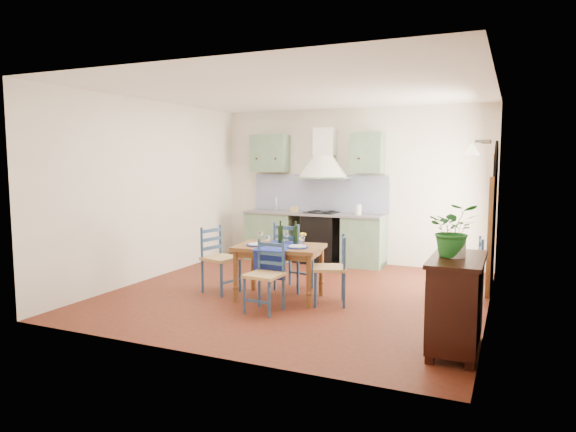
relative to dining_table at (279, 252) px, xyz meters
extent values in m
plane|color=#411D0D|center=(0.12, 0.36, -0.65)|extent=(5.00, 5.00, 0.00)
cube|color=beige|center=(0.12, 2.86, 0.75)|extent=(5.00, 0.04, 2.80)
cube|color=gray|center=(-1.33, 2.55, -0.21)|extent=(0.90, 0.60, 0.88)
cube|color=gray|center=(0.47, 2.55, -0.21)|extent=(0.70, 0.60, 0.88)
cube|color=black|center=(-0.33, 2.55, -0.21)|extent=(0.60, 0.58, 0.88)
cube|color=gray|center=(-0.48, 2.55, 0.25)|extent=(2.60, 0.64, 0.04)
cube|color=silver|center=(-1.33, 2.55, 0.25)|extent=(0.45, 0.40, 0.03)
cylinder|color=silver|center=(-1.33, 2.73, 0.40)|extent=(0.02, 0.02, 0.26)
cube|color=black|center=(-0.33, 2.55, 0.28)|extent=(0.55, 0.48, 0.02)
cube|color=black|center=(-0.48, 2.60, -0.61)|extent=(2.60, 0.50, 0.08)
cube|color=navy|center=(-0.48, 2.82, 0.61)|extent=(2.65, 0.05, 0.68)
cube|color=gray|center=(-1.43, 2.68, 1.35)|extent=(0.70, 0.34, 0.70)
cube|color=gray|center=(0.47, 2.68, 1.35)|extent=(0.55, 0.34, 0.70)
cone|color=silver|center=(-0.33, 2.61, 1.10)|extent=(0.96, 0.96, 0.40)
cube|color=silver|center=(-0.33, 2.70, 1.55)|extent=(0.36, 0.30, 0.50)
cube|color=beige|center=(2.62, 0.36, 0.75)|extent=(0.04, 5.00, 2.80)
cube|color=black|center=(2.60, 1.76, 0.18)|extent=(0.03, 1.00, 1.65)
cylinder|color=black|center=(2.60, 1.76, 1.00)|extent=(0.03, 1.00, 1.00)
cube|color=brown|center=(2.58, 1.22, 0.18)|extent=(0.06, 0.06, 1.65)
cube|color=brown|center=(2.58, 2.30, 0.18)|extent=(0.06, 0.06, 1.65)
cube|color=brown|center=(2.59, 1.98, 0.33)|extent=(0.04, 0.55, 1.96)
cylinder|color=silver|center=(2.56, -0.83, 1.40)|extent=(0.15, 0.04, 0.04)
cone|color=#FFEDC6|center=(2.46, -0.83, 1.33)|extent=(0.16, 0.16, 0.12)
cube|color=beige|center=(-2.38, 0.36, 0.75)|extent=(0.04, 5.00, 2.80)
cube|color=white|center=(0.12, 0.36, 2.16)|extent=(5.00, 5.00, 0.01)
cube|color=brown|center=(0.00, 0.00, 0.05)|extent=(1.22, 0.88, 0.05)
cube|color=brown|center=(0.00, 0.00, -0.01)|extent=(1.09, 0.75, 0.08)
cylinder|color=brown|center=(-0.47, -0.36, -0.31)|extent=(0.07, 0.07, 0.67)
cylinder|color=brown|center=(-0.54, 0.27, -0.31)|extent=(0.07, 0.07, 0.67)
cylinder|color=brown|center=(0.53, -0.26, -0.31)|extent=(0.07, 0.07, 0.67)
cylinder|color=brown|center=(0.47, 0.37, -0.31)|extent=(0.07, 0.07, 0.67)
cube|color=navy|center=(0.00, -0.04, 0.08)|extent=(0.51, 0.90, 0.01)
cube|color=navy|center=(0.04, -0.39, -0.10)|extent=(0.43, 0.06, 0.38)
cylinder|color=navy|center=(-0.28, -0.12, 0.09)|extent=(0.29, 0.29, 0.01)
cylinder|color=silver|center=(-0.28, -0.12, 0.10)|extent=(0.23, 0.23, 0.01)
cylinder|color=navy|center=(0.29, -0.06, 0.09)|extent=(0.29, 0.29, 0.01)
cylinder|color=silver|center=(0.29, -0.06, 0.10)|extent=(0.23, 0.23, 0.01)
cylinder|color=black|center=(-0.07, 0.19, 0.24)|extent=(0.07, 0.07, 0.32)
cylinder|color=black|center=(0.15, 0.21, 0.24)|extent=(0.07, 0.07, 0.32)
cylinder|color=white|center=(0.27, 0.18, 0.14)|extent=(0.05, 0.05, 0.10)
sphere|color=yellow|center=(0.27, 0.18, 0.23)|extent=(0.10, 0.10, 0.10)
cylinder|color=navy|center=(-0.11, -0.79, -0.42)|extent=(0.04, 0.04, 0.45)
cylinder|color=navy|center=(-0.08, -0.44, -0.21)|extent=(0.04, 0.04, 0.88)
cylinder|color=navy|center=(0.24, -0.82, -0.42)|extent=(0.04, 0.04, 0.45)
cylinder|color=navy|center=(0.27, -0.47, -0.21)|extent=(0.04, 0.04, 0.88)
cube|color=tan|center=(0.08, -0.63, -0.18)|extent=(0.44, 0.44, 0.04)
cube|color=navy|center=(0.09, -0.46, -0.06)|extent=(0.37, 0.05, 0.04)
cube|color=navy|center=(0.09, -0.46, 0.06)|extent=(0.37, 0.05, 0.04)
cube|color=navy|center=(0.09, -0.46, 0.17)|extent=(0.37, 0.05, 0.04)
cube|color=navy|center=(0.07, -0.81, -0.47)|extent=(0.35, 0.06, 0.02)
cylinder|color=navy|center=(0.21, 0.70, -0.39)|extent=(0.04, 0.04, 0.51)
cylinder|color=navy|center=(0.14, 0.31, -0.15)|extent=(0.04, 0.04, 0.99)
cylinder|color=navy|center=(-0.18, 0.77, -0.39)|extent=(0.04, 0.04, 0.51)
cylinder|color=navy|center=(-0.25, 0.38, -0.15)|extent=(0.04, 0.04, 0.99)
cube|color=tan|center=(-0.02, 0.54, -0.12)|extent=(0.53, 0.53, 0.04)
cube|color=navy|center=(-0.06, 0.35, 0.01)|extent=(0.42, 0.10, 0.05)
cube|color=navy|center=(-0.06, 0.35, 0.15)|extent=(0.42, 0.10, 0.05)
cube|color=navy|center=(-0.06, 0.35, 0.28)|extent=(0.42, 0.10, 0.05)
cube|color=navy|center=(0.01, 0.74, -0.45)|extent=(0.40, 0.10, 0.03)
cylinder|color=navy|center=(-0.76, -0.25, -0.41)|extent=(0.04, 0.04, 0.48)
cylinder|color=navy|center=(-1.12, -0.17, -0.18)|extent=(0.04, 0.04, 0.93)
cylinder|color=navy|center=(-0.68, 0.11, -0.41)|extent=(0.04, 0.04, 0.48)
cylinder|color=navy|center=(-1.04, 0.20, -0.18)|extent=(0.04, 0.04, 0.93)
cube|color=tan|center=(-0.90, -0.03, -0.15)|extent=(0.52, 0.52, 0.04)
cube|color=navy|center=(-1.08, 0.01, -0.02)|extent=(0.11, 0.39, 0.05)
cube|color=navy|center=(-1.08, 0.01, 0.10)|extent=(0.11, 0.39, 0.05)
cube|color=navy|center=(-1.08, 0.01, 0.23)|extent=(0.11, 0.39, 0.05)
cube|color=navy|center=(-0.72, -0.07, -0.46)|extent=(0.11, 0.37, 0.03)
cylinder|color=navy|center=(0.47, 0.13, -0.41)|extent=(0.04, 0.04, 0.46)
cylinder|color=navy|center=(0.81, 0.26, -0.19)|extent=(0.04, 0.04, 0.91)
cylinder|color=navy|center=(0.60, -0.21, -0.41)|extent=(0.04, 0.04, 0.46)
cylinder|color=navy|center=(0.94, -0.08, -0.19)|extent=(0.04, 0.04, 0.91)
cube|color=tan|center=(0.71, 0.02, -0.17)|extent=(0.54, 0.54, 0.04)
cube|color=navy|center=(0.88, 0.09, -0.04)|extent=(0.16, 0.37, 0.05)
cube|color=navy|center=(0.88, 0.09, 0.08)|extent=(0.16, 0.37, 0.05)
cube|color=navy|center=(0.88, 0.09, 0.20)|extent=(0.16, 0.37, 0.05)
cube|color=navy|center=(0.54, -0.04, -0.46)|extent=(0.15, 0.35, 0.03)
cylinder|color=navy|center=(2.13, 1.17, -0.43)|extent=(0.03, 0.03, 0.43)
cylinder|color=navy|center=(2.46, 1.22, -0.22)|extent=(0.03, 0.03, 0.84)
cylinder|color=navy|center=(2.18, 0.84, -0.43)|extent=(0.03, 0.03, 0.43)
cylinder|color=navy|center=(2.51, 0.89, -0.22)|extent=(0.03, 0.03, 0.84)
cube|color=tan|center=(2.32, 1.03, -0.20)|extent=(0.45, 0.45, 0.04)
cube|color=navy|center=(2.49, 1.06, -0.08)|extent=(0.08, 0.36, 0.04)
cube|color=navy|center=(2.49, 1.06, 0.03)|extent=(0.08, 0.36, 0.04)
cube|color=navy|center=(2.49, 1.06, 0.14)|extent=(0.08, 0.36, 0.04)
cube|color=navy|center=(2.15, 1.00, -0.48)|extent=(0.08, 0.34, 0.02)
cube|color=black|center=(2.38, -1.03, -0.16)|extent=(0.45, 1.00, 0.82)
cube|color=black|center=(2.38, -1.03, 0.27)|extent=(0.50, 1.05, 0.04)
cube|color=brown|center=(2.15, -1.26, -0.20)|extent=(0.02, 0.38, 0.63)
cube|color=brown|center=(2.15, -0.80, -0.20)|extent=(0.02, 0.38, 0.63)
cube|color=black|center=(2.21, -1.47, -0.61)|extent=(0.08, 0.08, 0.08)
cube|color=black|center=(2.21, -0.59, -0.61)|extent=(0.08, 0.08, 0.08)
cube|color=black|center=(2.56, -1.47, -0.61)|extent=(0.08, 0.08, 0.08)
cube|color=black|center=(2.56, -0.59, -0.61)|extent=(0.08, 0.08, 0.08)
imported|color=#1F6C25|center=(2.33, -1.01, 0.55)|extent=(0.54, 0.49, 0.53)
camera|label=1|loc=(2.86, -6.18, 1.23)|focal=32.00mm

